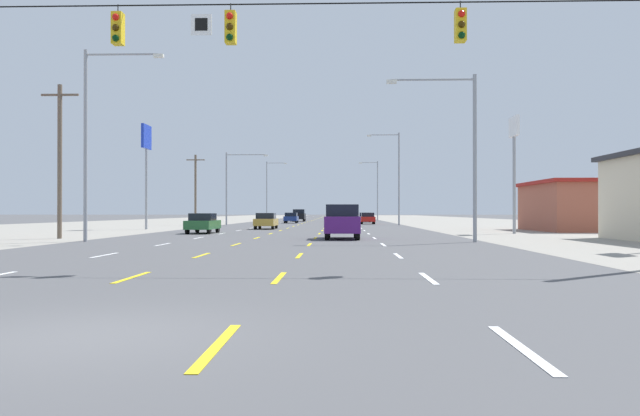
{
  "coord_description": "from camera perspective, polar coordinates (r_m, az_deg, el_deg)",
  "views": [
    {
      "loc": [
        3.17,
        -7.77,
        1.56
      ],
      "look_at": [
        0.92,
        65.3,
        2.01
      ],
      "focal_mm": 35.28,
      "sensor_mm": 36.0,
      "label": 1
    }
  ],
  "objects": [
    {
      "name": "ground_plane",
      "position": [
        73.85,
        -0.7,
        -1.57
      ],
      "size": [
        572.0,
        572.0,
        0.0
      ],
      "primitive_type": "plane",
      "color": "#4C4C4F"
    },
    {
      "name": "lot_apron_right",
      "position": [
        76.88,
        18.07,
        -1.5
      ],
      "size": [
        28.0,
        440.0,
        0.01
      ],
      "primitive_type": "cube",
      "color": "gray",
      "rests_on": "ground"
    },
    {
      "name": "suv_inner_right_nearest",
      "position": [
        36.32,
        2.02,
        -1.2
      ],
      "size": [
        1.98,
        4.9,
        1.98
      ],
      "color": "#4C196B",
      "rests_on": "ground"
    },
    {
      "name": "pole_sign_left_row_1",
      "position": [
        58.27,
        -15.48,
        5.2
      ],
      "size": [
        0.24,
        2.3,
        9.32
      ],
      "color": "gray",
      "rests_on": "ground"
    },
    {
      "name": "streetlight_right_row_2",
      "position": [
        115.05,
        5.1,
        1.92
      ],
      "size": [
        3.5,
        0.26,
        10.84
      ],
      "color": "gray",
      "rests_on": "ground"
    },
    {
      "name": "streetlight_left_row_2",
      "position": [
        115.59,
        -4.69,
        1.92
      ],
      "size": [
        3.78,
        0.26,
        10.8
      ],
      "color": "gray",
      "rests_on": "ground"
    },
    {
      "name": "lane_markings",
      "position": [
        112.33,
        0.15,
        -1.15
      ],
      "size": [
        10.64,
        227.6,
        0.01
      ],
      "color": "white",
      "rests_on": "ground"
    },
    {
      "name": "lot_apron_left",
      "position": [
        78.89,
        -18.97,
        -1.47
      ],
      "size": [
        28.0,
        440.0,
        0.01
      ],
      "primitive_type": "cube",
      "color": "gray",
      "rests_on": "ground"
    },
    {
      "name": "streetlight_right_row_0",
      "position": [
        33.34,
        12.95,
        5.8
      ],
      "size": [
        4.64,
        0.26,
        8.65
      ],
      "color": "gray",
      "rests_on": "ground"
    },
    {
      "name": "signal_span_wire",
      "position": [
        18.53,
        -9.05,
        10.37
      ],
      "size": [
        25.36,
        0.53,
        8.54
      ],
      "color": "brown",
      "rests_on": "ground"
    },
    {
      "name": "streetlight_left_row_0",
      "position": [
        35.25,
        -19.86,
        6.62
      ],
      "size": [
        4.23,
        0.26,
        10.08
      ],
      "color": "gray",
      "rests_on": "ground"
    },
    {
      "name": "sedan_far_right_farther",
      "position": [
        95.42,
        4.08,
        -0.84
      ],
      "size": [
        1.8,
        4.5,
        1.46
      ],
      "color": "navy",
      "rests_on": "ground"
    },
    {
      "name": "streetlight_left_row_1",
      "position": [
        74.82,
        -8.01,
        2.38
      ],
      "size": [
        5.04,
        0.26,
        8.57
      ],
      "color": "gray",
      "rests_on": "ground"
    },
    {
      "name": "sedan_inner_left_far",
      "position": [
        87.47,
        -2.63,
        -0.88
      ],
      "size": [
        1.8,
        4.5,
        1.46
      ],
      "color": "navy",
      "rests_on": "ground"
    },
    {
      "name": "sedan_far_right_midfar",
      "position": [
        81.02,
        4.33,
        -0.92
      ],
      "size": [
        1.8,
        4.5,
        1.46
      ],
      "color": "red",
      "rests_on": "ground"
    },
    {
      "name": "sedan_inner_left_mid",
      "position": [
        57.28,
        -4.91,
        -1.16
      ],
      "size": [
        1.8,
        4.5,
        1.46
      ],
      "color": "#B28C33",
      "rests_on": "ground"
    },
    {
      "name": "streetlight_right_row_1",
      "position": [
        74.09,
        6.91,
        3.22
      ],
      "size": [
        3.85,
        0.26,
        10.85
      ],
      "color": "gray",
      "rests_on": "ground"
    },
    {
      "name": "pole_sign_right_row_1",
      "position": [
        47.24,
        17.2,
        5.42
      ],
      "size": [
        0.24,
        2.02,
        8.38
      ],
      "color": "gray",
      "rests_on": "ground"
    },
    {
      "name": "utility_pole_left_row_1",
      "position": [
        75.61,
        -11.23,
        1.76
      ],
      "size": [
        2.2,
        0.26,
        8.31
      ],
      "color": "brown",
      "rests_on": "ground"
    },
    {
      "name": "utility_pole_left_row_0",
      "position": [
        39.67,
        -22.54,
        4.19
      ],
      "size": [
        2.2,
        0.26,
        8.98
      ],
      "color": "brown",
      "rests_on": "ground"
    },
    {
      "name": "suv_inner_left_farthest",
      "position": [
        102.49,
        -1.91,
        -0.65
      ],
      "size": [
        1.98,
        4.9,
        1.98
      ],
      "color": "black",
      "rests_on": "ground"
    },
    {
      "name": "storefront_right_row_1",
      "position": [
        56.73,
        24.62,
        0.18
      ],
      "size": [
        12.33,
        10.82,
        4.09
      ],
      "color": "#A35642",
      "rests_on": "ground"
    },
    {
      "name": "sedan_far_left_near",
      "position": [
        46.44,
        -10.58,
        -1.34
      ],
      "size": [
        1.8,
        4.5,
        1.46
      ],
      "color": "#235B2D",
      "rests_on": "ground"
    }
  ]
}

